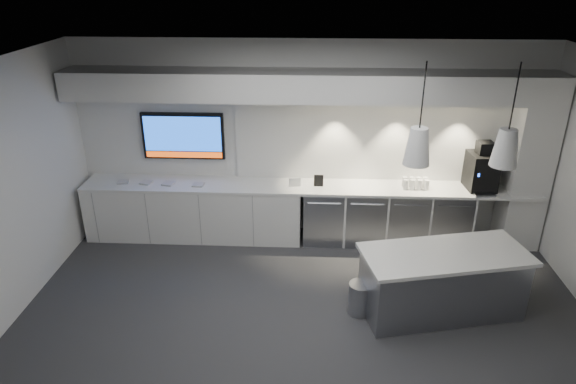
# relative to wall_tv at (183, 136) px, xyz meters

# --- Properties ---
(floor) EXTENTS (7.00, 7.00, 0.00)m
(floor) POSITION_rel_wall_tv_xyz_m (1.90, -2.45, -1.56)
(floor) COLOR #2E2F31
(floor) RESTS_ON ground
(ceiling) EXTENTS (7.00, 7.00, 0.00)m
(ceiling) POSITION_rel_wall_tv_xyz_m (1.90, -2.45, 1.44)
(ceiling) COLOR black
(ceiling) RESTS_ON wall_back
(wall_back) EXTENTS (7.00, 0.00, 7.00)m
(wall_back) POSITION_rel_wall_tv_xyz_m (1.90, 0.05, -0.06)
(wall_back) COLOR silver
(wall_back) RESTS_ON floor
(back_counter) EXTENTS (6.80, 0.65, 0.04)m
(back_counter) POSITION_rel_wall_tv_xyz_m (1.90, -0.27, -0.68)
(back_counter) COLOR silver
(back_counter) RESTS_ON left_base_cabinets
(left_base_cabinets) EXTENTS (3.30, 0.63, 0.86)m
(left_base_cabinets) POSITION_rel_wall_tv_xyz_m (0.15, -0.27, -1.13)
(left_base_cabinets) COLOR silver
(left_base_cabinets) RESTS_ON floor
(fridge_unit_a) EXTENTS (0.60, 0.61, 0.85)m
(fridge_unit_a) POSITION_rel_wall_tv_xyz_m (2.15, -0.27, -1.13)
(fridge_unit_a) COLOR gray
(fridge_unit_a) RESTS_ON floor
(fridge_unit_b) EXTENTS (0.60, 0.61, 0.85)m
(fridge_unit_b) POSITION_rel_wall_tv_xyz_m (2.78, -0.27, -1.13)
(fridge_unit_b) COLOR gray
(fridge_unit_b) RESTS_ON floor
(fridge_unit_c) EXTENTS (0.60, 0.61, 0.85)m
(fridge_unit_c) POSITION_rel_wall_tv_xyz_m (3.41, -0.27, -1.13)
(fridge_unit_c) COLOR gray
(fridge_unit_c) RESTS_ON floor
(fridge_unit_d) EXTENTS (0.60, 0.61, 0.85)m
(fridge_unit_d) POSITION_rel_wall_tv_xyz_m (4.04, -0.27, -1.13)
(fridge_unit_d) COLOR gray
(fridge_unit_d) RESTS_ON floor
(backsplash) EXTENTS (4.60, 0.03, 1.30)m
(backsplash) POSITION_rel_wall_tv_xyz_m (3.10, 0.03, -0.01)
(backsplash) COLOR silver
(backsplash) RESTS_ON wall_back
(soffit) EXTENTS (6.90, 0.60, 0.40)m
(soffit) POSITION_rel_wall_tv_xyz_m (1.90, -0.25, 0.84)
(soffit) COLOR silver
(soffit) RESTS_ON wall_back
(column) EXTENTS (0.55, 0.55, 2.60)m
(column) POSITION_rel_wall_tv_xyz_m (5.10, -0.25, -0.26)
(column) COLOR silver
(column) RESTS_ON floor
(wall_tv) EXTENTS (1.25, 0.07, 0.72)m
(wall_tv) POSITION_rel_wall_tv_xyz_m (0.00, 0.00, 0.00)
(wall_tv) COLOR black
(wall_tv) RESTS_ON wall_back
(island) EXTENTS (2.10, 1.25, 0.83)m
(island) POSITION_rel_wall_tv_xyz_m (3.57, -2.04, -1.14)
(island) COLOR gray
(island) RESTS_ON floor
(bin) EXTENTS (0.34, 0.34, 0.41)m
(bin) POSITION_rel_wall_tv_xyz_m (2.59, -2.12, -1.35)
(bin) COLOR gray
(bin) RESTS_ON floor
(coffee_machine) EXTENTS (0.43, 0.59, 0.72)m
(coffee_machine) POSITION_rel_wall_tv_xyz_m (4.45, -0.25, -0.36)
(coffee_machine) COLOR black
(coffee_machine) RESTS_ON back_counter
(sign_black) EXTENTS (0.14, 0.02, 0.18)m
(sign_black) POSITION_rel_wall_tv_xyz_m (2.07, -0.29, -0.57)
(sign_black) COLOR black
(sign_black) RESTS_ON back_counter
(sign_white) EXTENTS (0.18, 0.05, 0.14)m
(sign_white) POSITION_rel_wall_tv_xyz_m (1.71, -0.32, -0.59)
(sign_white) COLOR silver
(sign_white) RESTS_ON back_counter
(cup_cluster) EXTENTS (0.38, 0.18, 0.15)m
(cup_cluster) POSITION_rel_wall_tv_xyz_m (3.50, -0.29, -0.58)
(cup_cluster) COLOR silver
(cup_cluster) RESTS_ON back_counter
(tray_a) EXTENTS (0.19, 0.19, 0.02)m
(tray_a) POSITION_rel_wall_tv_xyz_m (-0.91, -0.30, -0.65)
(tray_a) COLOR #A9A9A9
(tray_a) RESTS_ON back_counter
(tray_b) EXTENTS (0.19, 0.19, 0.02)m
(tray_b) POSITION_rel_wall_tv_xyz_m (-0.55, -0.31, -0.65)
(tray_b) COLOR #A9A9A9
(tray_b) RESTS_ON back_counter
(tray_c) EXTENTS (0.19, 0.19, 0.02)m
(tray_c) POSITION_rel_wall_tv_xyz_m (-0.20, -0.33, -0.65)
(tray_c) COLOR #A9A9A9
(tray_c) RESTS_ON back_counter
(tray_d) EXTENTS (0.17, 0.17, 0.02)m
(tray_d) POSITION_rel_wall_tv_xyz_m (0.26, -0.36, -0.65)
(tray_d) COLOR #A9A9A9
(tray_d) RESTS_ON back_counter
(pendant_left) EXTENTS (0.29, 0.29, 1.12)m
(pendant_left) POSITION_rel_wall_tv_xyz_m (3.10, -2.04, 0.59)
(pendant_left) COLOR silver
(pendant_left) RESTS_ON ceiling
(pendant_right) EXTENTS (0.29, 0.29, 1.12)m
(pendant_right) POSITION_rel_wall_tv_xyz_m (4.03, -2.04, 0.59)
(pendant_right) COLOR silver
(pendant_right) RESTS_ON ceiling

